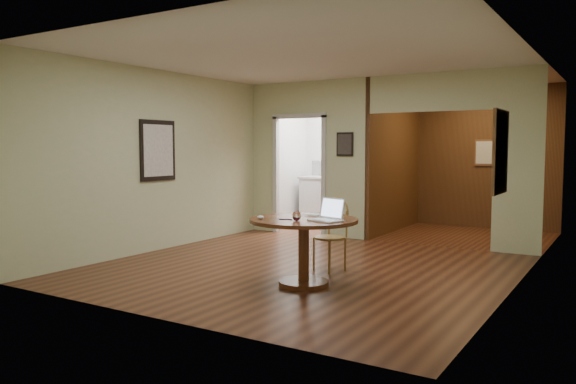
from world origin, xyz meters
The scene contains 11 objects.
floor centered at (0.00, 0.00, 0.00)m, with size 5.00×5.00×0.00m, color #401E12.
room_shell centered at (-0.47, 3.10, 1.29)m, with size 5.20×7.50×5.00m.
dining_table centered at (0.46, -0.73, 0.56)m, with size 1.21×1.21×0.75m.
chair centered at (0.38, 0.14, 0.51)m, with size 0.49×0.49×0.92m.
open_laptop centered at (0.78, -0.75, 0.82)m, with size 0.40×0.39×0.24m.
closed_laptop centered at (0.46, -0.48, 0.77)m, with size 0.29×0.19×0.02m, color silver.
mouse centered at (0.08, -1.04, 0.78)m, with size 0.10×0.05×0.04m, color white.
wine_glass centered at (0.50, -0.95, 0.81)m, with size 0.10×0.10×0.11m, color white, non-canonical shape.
pen centered at (0.34, -0.93, 0.76)m, with size 0.01×0.01×0.15m, color #0D0C57.
kitchen_cabinet centered at (-1.35, 4.20, 0.47)m, with size 2.06×0.60×0.94m.
grocery_bag centered at (-0.67, 4.20, 1.07)m, with size 0.26×0.22×0.26m, color beige.
Camera 1 is at (3.56, -6.10, 1.54)m, focal length 35.00 mm.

